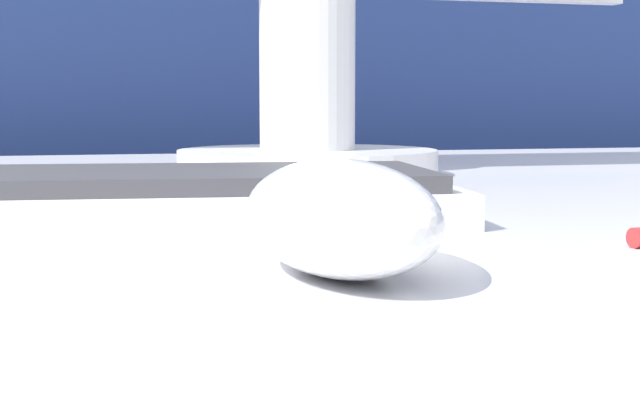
{
  "coord_description": "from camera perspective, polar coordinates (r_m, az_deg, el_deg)",
  "views": [
    {
      "loc": [
        -0.08,
        -0.51,
        0.78
      ],
      "look_at": [
        0.0,
        -0.2,
        0.74
      ],
      "focal_mm": 50.0,
      "sensor_mm": 36.0,
      "label": 1
    }
  ],
  "objects": [
    {
      "name": "computer_mouse_near",
      "position": [
        0.29,
        1.55,
        -1.03
      ],
      "size": [
        0.06,
        0.11,
        0.04
      ],
      "rotation": [
        0.0,
        0.0,
        0.02
      ],
      "color": "white",
      "rests_on": "desk"
    },
    {
      "name": "partition_panel",
      "position": [
        1.17,
        -10.09,
        -6.11
      ],
      "size": [
        5.0,
        0.03,
        1.06
      ],
      "color": "navy",
      "rests_on": "ground_plane"
    },
    {
      "name": "keyboard",
      "position": [
        0.44,
        -18.48,
        0.11
      ],
      "size": [
        0.42,
        0.16,
        0.02
      ],
      "rotation": [
        0.0,
        0.0,
        -0.11
      ],
      "color": "silver",
      "rests_on": "desk"
    }
  ]
}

